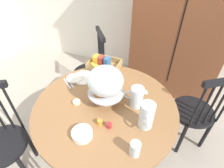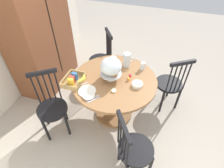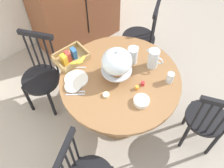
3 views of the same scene
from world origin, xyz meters
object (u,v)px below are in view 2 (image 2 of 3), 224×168
windsor_chair_facing_door (52,108)px  butter_dish (114,91)px  windsor_chair_by_cabinet (102,60)px  drinking_glass (143,66)px  dining_table (114,91)px  cereal_basket (74,80)px  cereal_bowl (137,84)px  milk_pitcher (127,60)px  wooden_armoire (38,33)px  china_plate_small (89,95)px  windsor_chair_far_side (134,150)px  china_plate_large (87,91)px  pastry_stand_with_dome (111,67)px  orange_juice_pitcher (113,63)px  windsor_chair_near_window (170,85)px

windsor_chair_facing_door → butter_dish: windsor_chair_facing_door is taller
windsor_chair_by_cabinet → drinking_glass: bearing=-117.9°
dining_table → windsor_chair_facing_door: size_ratio=1.16×
cereal_basket → windsor_chair_by_cabinet: bearing=-0.3°
cereal_bowl → milk_pitcher: bearing=32.7°
cereal_bowl → wooden_armoire: bearing=75.0°
china_plate_small → drinking_glass: drinking_glass is taller
dining_table → windsor_chair_far_side: 0.87m
china_plate_large → cereal_bowl: 0.64m
windsor_chair_facing_door → wooden_armoire: bearing=36.4°
china_plate_small → butter_dish: size_ratio=2.50×
windsor_chair_far_side → windsor_chair_facing_door: bearing=78.2°
cereal_basket → cereal_bowl: (0.19, -0.78, -0.02)m
china_plate_small → cereal_bowl: cereal_bowl is taller
china_plate_small → butter_dish: bearing=-56.7°
cereal_basket → drinking_glass: bearing=-55.0°
pastry_stand_with_dome → china_plate_large: 0.42m
cereal_bowl → drinking_glass: 0.36m
pastry_stand_with_dome → china_plate_large: bearing=145.9°
china_plate_large → orange_juice_pitcher: bearing=-16.8°
windsor_chair_by_cabinet → china_plate_small: (-1.13, -0.26, 0.30)m
wooden_armoire → china_plate_large: wooden_armoire is taller
pastry_stand_with_dome → windsor_chair_far_side: bearing=-145.7°
butter_dish → windsor_chair_facing_door: bearing=109.4°
china_plate_small → butter_dish: (0.17, -0.26, -0.01)m
windsor_chair_facing_door → windsor_chair_far_side: (-0.24, -1.17, 0.00)m
dining_table → windsor_chair_by_cabinet: bearing=32.2°
windsor_chair_facing_door → china_plate_small: windsor_chair_facing_door is taller
windsor_chair_near_window → windsor_chair_by_cabinet: (0.28, 1.20, 0.00)m
orange_juice_pitcher → windsor_chair_far_side: bearing=-150.7°
wooden_armoire → cereal_basket: wooden_armoire is taller
dining_table → drinking_glass: size_ratio=10.32×
windsor_chair_by_cabinet → windsor_chair_far_side: bearing=-148.1°
dining_table → orange_juice_pitcher: orange_juice_pitcher is taller
drinking_glass → windsor_chair_by_cabinet: bearing=62.1°
cereal_basket → china_plate_large: (-0.10, -0.22, -0.04)m
windsor_chair_facing_door → cereal_bowl: windsor_chair_facing_door is taller
windsor_chair_by_cabinet → milk_pitcher: 0.77m
dining_table → china_plate_small: size_ratio=7.57×
windsor_chair_far_side → drinking_glass: size_ratio=8.86×
windsor_chair_near_window → drinking_glass: 0.56m
windsor_chair_facing_door → dining_table: bearing=-55.2°
windsor_chair_near_window → china_plate_large: bearing=127.9°
windsor_chair_far_side → milk_pitcher: size_ratio=4.73×
wooden_armoire → windsor_chair_by_cabinet: 1.11m
china_plate_small → drinking_glass: 0.88m
pastry_stand_with_dome → dining_table: bearing=-75.5°
wooden_armoire → cereal_bowl: size_ratio=14.00×
orange_juice_pitcher → cereal_bowl: orange_juice_pitcher is taller
windsor_chair_near_window → windsor_chair_facing_door: size_ratio=1.00×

